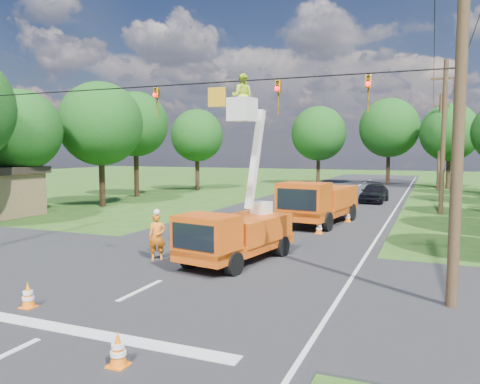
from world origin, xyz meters
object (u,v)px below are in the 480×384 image
at_px(traffic_cone_6, 348,216).
at_px(tree_far_a, 319,134).
at_px(bucket_truck, 236,223).
at_px(tree_left_f, 197,136).
at_px(tree_left_e, 135,124).
at_px(distant_car, 374,193).
at_px(tree_left_c, 20,131).
at_px(tree_far_b, 389,128).
at_px(traffic_cone_2, 276,235).
at_px(tree_left_d, 101,124).
at_px(pole_right_near, 459,115).
at_px(pole_right_mid, 443,136).
at_px(traffic_cone_1, 118,350).
at_px(tree_far_c, 450,133).
at_px(ground_worker, 157,237).
at_px(traffic_cone_3, 319,227).
at_px(pole_right_far, 439,141).
at_px(second_truck, 318,202).
at_px(traffic_cone_0, 28,295).

relative_size(traffic_cone_6, tree_far_a, 0.07).
bearing_deg(bucket_truck, tree_left_f, 130.74).
relative_size(traffic_cone_6, tree_left_e, 0.08).
bearing_deg(tree_left_e, distant_car, 8.94).
distance_m(tree_left_c, tree_far_b, 40.96).
bearing_deg(tree_far_a, traffic_cone_2, -80.01).
bearing_deg(tree_left_d, pole_right_near, -32.55).
xyz_separation_m(traffic_cone_2, pole_right_mid, (7.09, 13.37, 4.75)).
xyz_separation_m(pole_right_near, pole_right_mid, (0.00, 20.00, 0.00)).
distance_m(bucket_truck, pole_right_mid, 19.43).
relative_size(traffic_cone_1, tree_far_c, 0.08).
bearing_deg(pole_right_mid, traffic_cone_2, -117.93).
distance_m(ground_worker, traffic_cone_3, 9.04).
xyz_separation_m(tree_left_f, tree_far_b, (17.80, 15.00, 1.12)).
xyz_separation_m(distant_car, tree_far_c, (5.85, 16.78, 5.28)).
height_order(pole_right_far, tree_left_f, pole_right_far).
bearing_deg(traffic_cone_3, tree_far_a, 103.03).
bearing_deg(tree_left_c, tree_far_c, 51.77).
height_order(pole_right_near, pole_right_far, same).
height_order(traffic_cone_1, tree_left_d, tree_left_d).
bearing_deg(traffic_cone_2, tree_left_f, 124.74).
bearing_deg(tree_far_a, pole_right_far, -12.53).
height_order(second_truck, tree_far_c, tree_far_c).
height_order(traffic_cone_6, tree_left_e, tree_left_e).
bearing_deg(traffic_cone_3, pole_right_near, -58.73).
height_order(ground_worker, tree_far_b, tree_far_b).
distance_m(traffic_cone_3, tree_left_c, 19.93).
bearing_deg(tree_left_c, traffic_cone_0, -42.49).
xyz_separation_m(bucket_truck, traffic_cone_0, (-3.15, -6.72, -1.14)).
xyz_separation_m(distant_car, tree_left_c, (-20.15, -16.22, 4.65)).
relative_size(bucket_truck, pole_right_mid, 0.70).
height_order(pole_right_mid, tree_far_a, pole_right_mid).
distance_m(ground_worker, tree_left_d, 19.59).
xyz_separation_m(ground_worker, distant_car, (5.34, 23.61, -0.13)).
xyz_separation_m(distant_car, traffic_cone_0, (-5.54, -29.60, -0.42)).
bearing_deg(traffic_cone_1, tree_far_a, 98.55).
distance_m(bucket_truck, tree_left_f, 32.26).
relative_size(ground_worker, tree_left_f, 0.22).
distance_m(traffic_cone_1, tree_left_d, 28.07).
distance_m(pole_right_near, tree_far_a, 45.08).
bearing_deg(second_truck, tree_far_c, 83.34).
xyz_separation_m(ground_worker, tree_left_d, (-13.31, 13.40, 5.21)).
xyz_separation_m(pole_right_far, tree_far_a, (-13.50, 3.00, 1.08)).
bearing_deg(ground_worker, traffic_cone_2, 26.51).
distance_m(traffic_cone_0, tree_far_c, 48.10).
relative_size(traffic_cone_2, tree_far_c, 0.08).
relative_size(tree_left_e, tree_left_f, 1.12).
bearing_deg(tree_left_d, ground_worker, -45.19).
height_order(pole_right_far, tree_left_e, pole_right_far).
height_order(bucket_truck, distant_car, bucket_truck).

